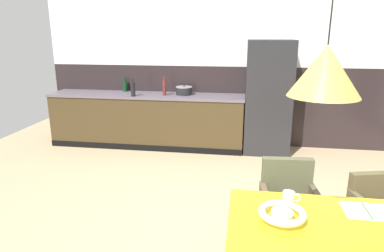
{
  "coord_description": "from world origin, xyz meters",
  "views": [
    {
      "loc": [
        0.02,
        -2.87,
        1.92
      ],
      "look_at": [
        -0.52,
        0.6,
        0.95
      ],
      "focal_mm": 31.49,
      "sensor_mm": 36.0,
      "label": 1
    }
  ],
  "objects_px": {
    "bottle_spice_small": "(125,86)",
    "bottle_vinegar_dark": "(164,87)",
    "armchair_near_window": "(381,204)",
    "open_book": "(367,211)",
    "fruit_bowl": "(282,214)",
    "armchair_head_of_table": "(288,195)",
    "refrigerator_column": "(268,98)",
    "pendant_lamp_over_table_near": "(325,71)",
    "mug_glass_clear": "(289,198)",
    "cooking_pot": "(184,91)",
    "dining_table": "(364,235)",
    "bottle_wine_green": "(133,89)"
  },
  "relations": [
    {
      "from": "armchair_head_of_table",
      "to": "bottle_vinegar_dark",
      "type": "height_order",
      "value": "bottle_vinegar_dark"
    },
    {
      "from": "open_book",
      "to": "bottle_wine_green",
      "type": "relative_size",
      "value": 1.03
    },
    {
      "from": "refrigerator_column",
      "to": "mug_glass_clear",
      "type": "relative_size",
      "value": 14.28
    },
    {
      "from": "refrigerator_column",
      "to": "bottle_spice_small",
      "type": "bearing_deg",
      "value": 175.09
    },
    {
      "from": "mug_glass_clear",
      "to": "bottle_vinegar_dark",
      "type": "xyz_separation_m",
      "value": [
        -1.65,
        3.18,
        0.25
      ]
    },
    {
      "from": "fruit_bowl",
      "to": "cooking_pot",
      "type": "xyz_separation_m",
      "value": [
        -1.27,
        3.53,
        0.18
      ]
    },
    {
      "from": "armchair_head_of_table",
      "to": "cooking_pot",
      "type": "bearing_deg",
      "value": -66.51
    },
    {
      "from": "mug_glass_clear",
      "to": "pendant_lamp_over_table_near",
      "type": "xyz_separation_m",
      "value": [
        0.09,
        -0.28,
        0.92
      ]
    },
    {
      "from": "fruit_bowl",
      "to": "open_book",
      "type": "bearing_deg",
      "value": 19.1
    },
    {
      "from": "mug_glass_clear",
      "to": "fruit_bowl",
      "type": "bearing_deg",
      "value": -106.68
    },
    {
      "from": "armchair_head_of_table",
      "to": "fruit_bowl",
      "type": "xyz_separation_m",
      "value": [
        -0.16,
        -0.85,
        0.28
      ]
    },
    {
      "from": "refrigerator_column",
      "to": "pendant_lamp_over_table_near",
      "type": "height_order",
      "value": "pendant_lamp_over_table_near"
    },
    {
      "from": "fruit_bowl",
      "to": "bottle_spice_small",
      "type": "bearing_deg",
      "value": 122.56
    },
    {
      "from": "armchair_head_of_table",
      "to": "open_book",
      "type": "relative_size",
      "value": 2.74
    },
    {
      "from": "bottle_wine_green",
      "to": "bottle_vinegar_dark",
      "type": "height_order",
      "value": "bottle_vinegar_dark"
    },
    {
      "from": "open_book",
      "to": "bottle_spice_small",
      "type": "relative_size",
      "value": 1.26
    },
    {
      "from": "bottle_spice_small",
      "to": "bottle_vinegar_dark",
      "type": "bearing_deg",
      "value": -19.55
    },
    {
      "from": "fruit_bowl",
      "to": "bottle_vinegar_dark",
      "type": "height_order",
      "value": "bottle_vinegar_dark"
    },
    {
      "from": "mug_glass_clear",
      "to": "bottle_wine_green",
      "type": "height_order",
      "value": "bottle_wine_green"
    },
    {
      "from": "cooking_pot",
      "to": "bottle_spice_small",
      "type": "xyz_separation_m",
      "value": [
        -1.09,
        0.16,
        0.03
      ]
    },
    {
      "from": "fruit_bowl",
      "to": "mug_glass_clear",
      "type": "xyz_separation_m",
      "value": [
        0.07,
        0.24,
        -0.0
      ]
    },
    {
      "from": "bottle_spice_small",
      "to": "bottle_vinegar_dark",
      "type": "relative_size",
      "value": 0.74
    },
    {
      "from": "mug_glass_clear",
      "to": "bottle_spice_small",
      "type": "distance_m",
      "value": 4.23
    },
    {
      "from": "refrigerator_column",
      "to": "bottle_spice_small",
      "type": "distance_m",
      "value": 2.49
    },
    {
      "from": "bottle_wine_green",
      "to": "bottle_vinegar_dark",
      "type": "relative_size",
      "value": 0.9
    },
    {
      "from": "open_book",
      "to": "cooking_pot",
      "type": "bearing_deg",
      "value": 118.97
    },
    {
      "from": "armchair_head_of_table",
      "to": "bottle_spice_small",
      "type": "relative_size",
      "value": 3.44
    },
    {
      "from": "refrigerator_column",
      "to": "cooking_pot",
      "type": "xyz_separation_m",
      "value": [
        -1.39,
        0.05,
        0.07
      ]
    },
    {
      "from": "open_book",
      "to": "bottle_wine_green",
      "type": "bearing_deg",
      "value": 130.87
    },
    {
      "from": "cooking_pot",
      "to": "dining_table",
      "type": "bearing_deg",
      "value": -63.49
    },
    {
      "from": "dining_table",
      "to": "bottle_wine_green",
      "type": "bearing_deg",
      "value": 128.16
    },
    {
      "from": "dining_table",
      "to": "mug_glass_clear",
      "type": "bearing_deg",
      "value": 150.07
    },
    {
      "from": "refrigerator_column",
      "to": "bottle_spice_small",
      "type": "xyz_separation_m",
      "value": [
        -2.48,
        0.21,
        0.1
      ]
    },
    {
      "from": "dining_table",
      "to": "bottle_wine_green",
      "type": "height_order",
      "value": "bottle_wine_green"
    },
    {
      "from": "refrigerator_column",
      "to": "cooking_pot",
      "type": "bearing_deg",
      "value": 177.74
    },
    {
      "from": "refrigerator_column",
      "to": "dining_table",
      "type": "relative_size",
      "value": 1.08
    },
    {
      "from": "armchair_near_window",
      "to": "open_book",
      "type": "relative_size",
      "value": 2.36
    },
    {
      "from": "bottle_spice_small",
      "to": "armchair_near_window",
      "type": "bearing_deg",
      "value": -40.14
    },
    {
      "from": "armchair_head_of_table",
      "to": "pendant_lamp_over_table_near",
      "type": "xyz_separation_m",
      "value": [
        0.01,
        -0.88,
        1.2
      ]
    },
    {
      "from": "armchair_head_of_table",
      "to": "cooking_pot",
      "type": "distance_m",
      "value": 3.08
    },
    {
      "from": "dining_table",
      "to": "cooking_pot",
      "type": "relative_size",
      "value": 6.05
    },
    {
      "from": "dining_table",
      "to": "bottle_vinegar_dark",
      "type": "bearing_deg",
      "value": 121.26
    },
    {
      "from": "fruit_bowl",
      "to": "bottle_wine_green",
      "type": "distance_m",
      "value": 3.86
    },
    {
      "from": "bottle_wine_green",
      "to": "bottle_vinegar_dark",
      "type": "xyz_separation_m",
      "value": [
        0.49,
        0.16,
        0.01
      ]
    },
    {
      "from": "fruit_bowl",
      "to": "bottle_spice_small",
      "type": "distance_m",
      "value": 4.39
    },
    {
      "from": "armchair_head_of_table",
      "to": "cooking_pot",
      "type": "xyz_separation_m",
      "value": [
        -1.43,
        2.69,
        0.46
      ]
    },
    {
      "from": "open_book",
      "to": "pendant_lamp_over_table_near",
      "type": "xyz_separation_m",
      "value": [
        -0.42,
        -0.24,
        0.96
      ]
    },
    {
      "from": "refrigerator_column",
      "to": "open_book",
      "type": "distance_m",
      "value": 3.31
    },
    {
      "from": "fruit_bowl",
      "to": "bottle_wine_green",
      "type": "relative_size",
      "value": 1.04
    },
    {
      "from": "open_book",
      "to": "mug_glass_clear",
      "type": "bearing_deg",
      "value": 175.82
    }
  ]
}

